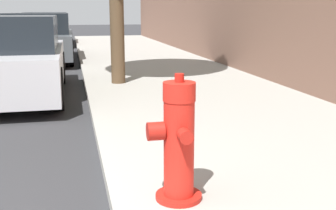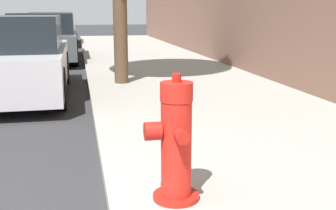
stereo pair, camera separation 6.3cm
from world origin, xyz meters
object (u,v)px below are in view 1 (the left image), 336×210
Objects in this scene: parked_car_mid at (40,38)px; parked_car_far at (47,29)px; parked_car_near at (9,59)px; fire_hydrant at (178,143)px.

parked_car_far is (-0.07, 5.88, -0.01)m from parked_car_mid.
parked_car_near is 11.08m from parked_car_far.
fire_hydrant is 15.81m from parked_car_far.
fire_hydrant is at bearing -84.13° from parked_car_far.
parked_car_near is 0.86× the size of parked_car_mid.
parked_car_far is at bearing 90.71° from parked_car_mid.
parked_car_near reaches higher than fire_hydrant.
parked_car_mid reaches higher than fire_hydrant.
parked_car_mid is (-1.55, 9.85, 0.13)m from fire_hydrant.
parked_car_near reaches higher than parked_car_far.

